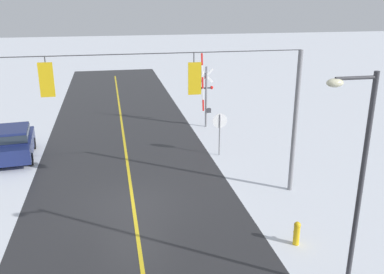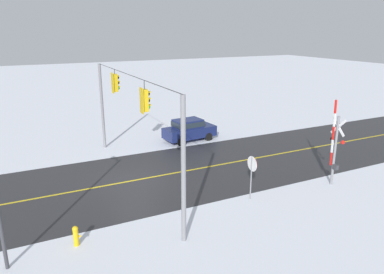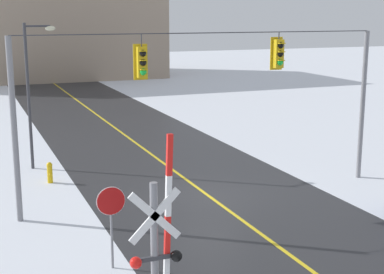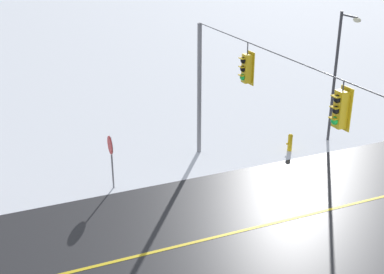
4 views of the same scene
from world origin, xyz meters
name	(u,v)px [view 4 (image 4 of 4)]	position (x,y,z in m)	size (l,w,h in m)	color
ground_plane	(275,223)	(0.00, 0.00, 0.00)	(160.00, 160.00, 0.00)	silver
signal_span	(283,121)	(0.05, -0.01, 4.04)	(14.20, 0.47, 6.22)	gray
stop_sign	(111,150)	(-5.00, -4.80, 1.71)	(0.80, 0.09, 2.35)	gray
streetlamp_near	(339,66)	(-5.59, 6.70, 3.92)	(1.39, 0.28, 6.50)	#38383D
fire_hydrant	(290,142)	(-5.40, 4.13, 0.47)	(0.24, 0.31, 0.88)	gold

